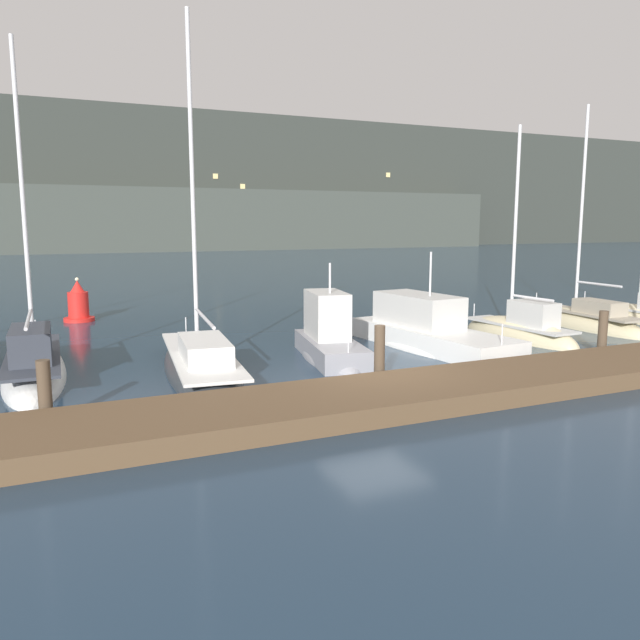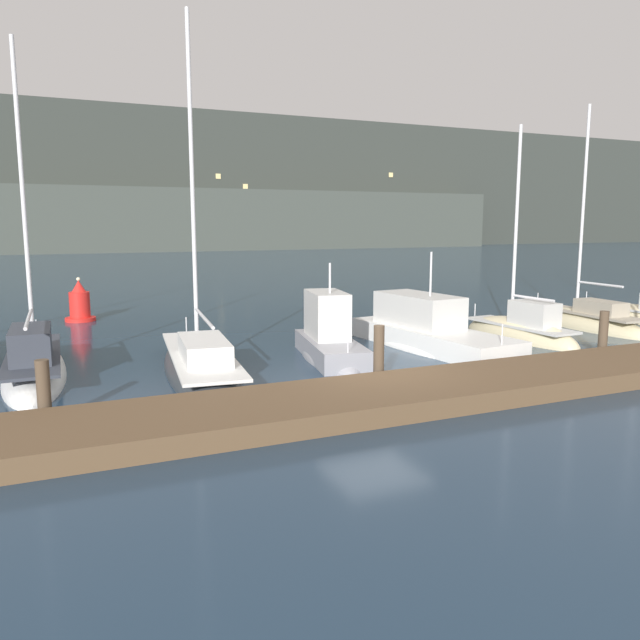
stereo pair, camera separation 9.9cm
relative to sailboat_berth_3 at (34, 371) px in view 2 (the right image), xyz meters
The scene contains 13 objects.
ground_plane 9.38m from the sailboat_berth_3, 28.94° to the right, with size 400.00×400.00×0.00m, color #1E3347.
dock 10.38m from the sailboat_berth_3, 37.73° to the right, with size 38.39×2.80×0.45m, color brown.
mooring_pile_1 4.74m from the sailboat_berth_3, 87.00° to the right, with size 0.28×0.28×1.40m, color #4C3D2D.
mooring_pile_2 9.48m from the sailboat_berth_3, 29.80° to the right, with size 0.28×0.28×1.59m, color #4C3D2D.
mooring_pile_3 16.85m from the sailboat_berth_3, 16.21° to the right, with size 0.28×0.28×1.51m, color #4C3D2D.
sailboat_berth_3 is the anchor object (origin of this frame).
sailboat_berth_4 4.53m from the sailboat_berth_3, 18.01° to the right, with size 2.85×8.47×10.64m.
motorboat_berth_5 8.52m from the sailboat_berth_3, ahead, with size 2.41×4.97×3.50m.
motorboat_berth_6 12.31m from the sailboat_berth_3, ahead, with size 3.00×7.67×3.73m.
sailboat_berth_7 16.22m from the sailboat_berth_3, ahead, with size 1.77×5.42×8.43m.
sailboat_berth_8 20.34m from the sailboat_berth_3, ahead, with size 1.85×6.32×9.54m.
channel_buoy 10.24m from the sailboat_berth_3, 80.17° to the left, with size 1.28×1.28×1.90m.
hillside_backdrop 88.53m from the sailboat_berth_3, 85.21° to the left, with size 240.00×23.00×21.83m.
Camera 2 is at (-7.81, -13.98, 4.19)m, focal length 35.00 mm.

